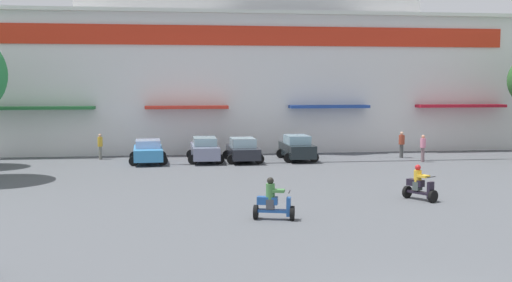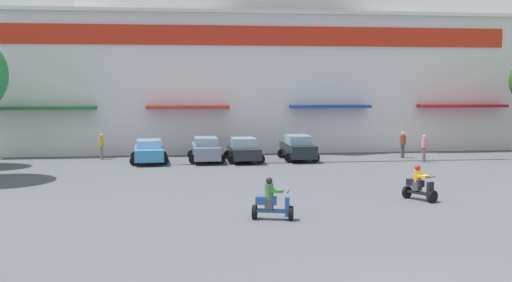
% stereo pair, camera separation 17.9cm
% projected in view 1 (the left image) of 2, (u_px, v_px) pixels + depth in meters
% --- Properties ---
extents(ground_plane, '(128.00, 128.00, 0.00)m').
position_uv_depth(ground_plane, '(307.00, 200.00, 25.28)').
color(ground_plane, '#52565A').
extents(colonial_building, '(38.84, 15.19, 19.84)m').
position_uv_depth(colonial_building, '(246.00, 36.00, 46.70)').
color(colonial_building, silver).
rests_on(colonial_building, ground).
extents(parked_car_0, '(2.46, 4.00, 1.44)m').
position_uv_depth(parked_car_0, '(148.00, 151.00, 37.07)').
color(parked_car_0, '#3888C5').
rests_on(parked_car_0, ground).
extents(parked_car_1, '(2.27, 4.42, 1.53)m').
position_uv_depth(parked_car_1, '(205.00, 149.00, 37.86)').
color(parked_car_1, gray).
rests_on(parked_car_1, ground).
extents(parked_car_2, '(2.37, 4.07, 1.49)m').
position_uv_depth(parked_car_2, '(243.00, 150.00, 37.81)').
color(parked_car_2, '#21232B').
rests_on(parked_car_2, ground).
extents(parked_car_3, '(2.29, 4.01, 1.60)m').
position_uv_depth(parked_car_3, '(297.00, 148.00, 38.50)').
color(parked_car_3, black).
rests_on(parked_car_3, ground).
extents(scooter_rider_1, '(1.55, 0.90, 1.54)m').
position_uv_depth(scooter_rider_1, '(273.00, 202.00, 21.66)').
color(scooter_rider_1, black).
rests_on(scooter_rider_1, ground).
extents(scooter_rider_6, '(1.18, 1.52, 1.49)m').
position_uv_depth(scooter_rider_6, '(420.00, 185.00, 25.30)').
color(scooter_rider_6, black).
rests_on(scooter_rider_6, ground).
extents(pedestrian_0, '(0.39, 0.39, 1.67)m').
position_uv_depth(pedestrian_0, '(100.00, 145.00, 38.80)').
color(pedestrian_0, slate).
rests_on(pedestrian_0, ground).
extents(pedestrian_1, '(0.54, 0.54, 1.73)m').
position_uv_depth(pedestrian_1, '(402.00, 143.00, 39.70)').
color(pedestrian_1, '#444545').
rests_on(pedestrian_1, ground).
extents(pedestrian_2, '(0.46, 0.46, 1.70)m').
position_uv_depth(pedestrian_2, '(423.00, 146.00, 37.63)').
color(pedestrian_2, slate).
rests_on(pedestrian_2, ground).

